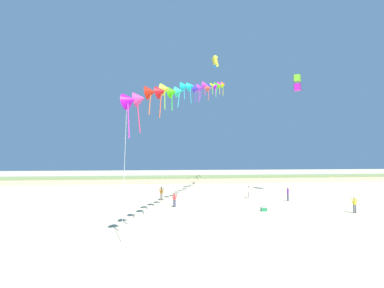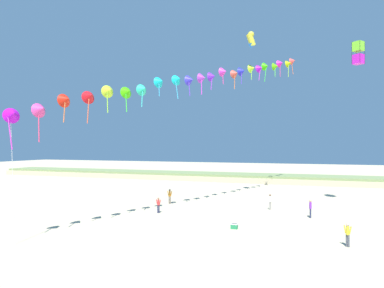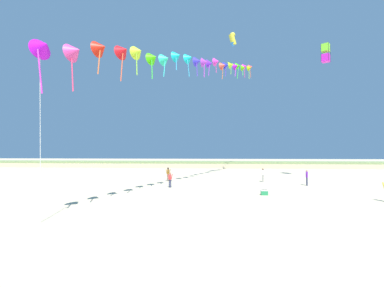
# 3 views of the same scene
# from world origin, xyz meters

# --- Properties ---
(ground_plane) EXTENTS (240.00, 240.00, 0.00)m
(ground_plane) POSITION_xyz_m (0.00, 0.00, 0.00)
(ground_plane) COLOR beige
(dune_ridge) EXTENTS (120.00, 8.77, 1.41)m
(dune_ridge) POSITION_xyz_m (0.00, 47.95, 0.70)
(dune_ridge) COLOR #BFAE8B
(dune_ridge) RESTS_ON ground
(person_near_left) EXTENTS (0.24, 0.62, 1.75)m
(person_near_left) POSITION_xyz_m (9.89, 15.82, 1.01)
(person_near_left) COLOR #282D4C
(person_near_left) RESTS_ON ground
(person_near_right) EXTENTS (0.41, 0.52, 1.67)m
(person_near_right) POSITION_xyz_m (5.73, 18.85, 0.97)
(person_near_right) COLOR gray
(person_near_right) RESTS_ON ground
(person_mid_center) EXTENTS (0.61, 0.24, 1.73)m
(person_mid_center) POSITION_xyz_m (-6.03, 18.69, 1.00)
(person_mid_center) COLOR #726656
(person_mid_center) RESTS_ON ground
(person_far_right) EXTENTS (0.55, 0.22, 1.59)m
(person_far_right) POSITION_xyz_m (-4.83, 13.06, 0.92)
(person_far_right) COLOR #282D4C
(person_far_right) RESTS_ON ground
(kite_banner_string) EXTENTS (17.18, 39.80, 20.93)m
(kite_banner_string) POSITION_xyz_m (-1.04, 17.98, 14.70)
(kite_banner_string) COLOR #B70ED1
(large_kite_low_lead) EXTENTS (1.46, 1.30, 2.23)m
(large_kite_low_lead) POSITION_xyz_m (2.59, 24.94, 20.58)
(large_kite_low_lead) COLOR gold
(large_kite_mid_trail) EXTENTS (1.33, 1.33, 2.41)m
(large_kite_mid_trail) POSITION_xyz_m (14.73, 22.00, 16.95)
(large_kite_mid_trail) COLOR #D31EBE
(beach_cooler) EXTENTS (0.58, 0.41, 0.46)m
(beach_cooler) POSITION_xyz_m (4.00, 9.16, 0.21)
(beach_cooler) COLOR #23844C
(beach_cooler) RESTS_ON ground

